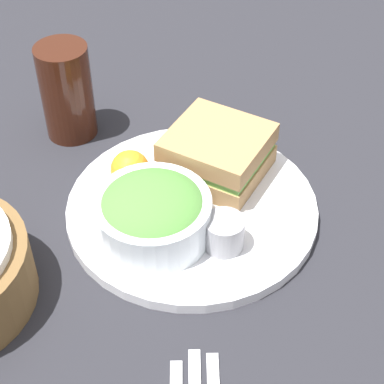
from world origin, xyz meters
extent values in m
plane|color=#232328|center=(0.00, 0.00, 0.00)|extent=(4.00, 4.00, 0.00)
cylinder|color=silver|center=(0.00, 0.00, 0.01)|extent=(0.31, 0.31, 0.01)
cube|color=#A37A4C|center=(0.06, -0.03, 0.03)|extent=(0.15, 0.15, 0.03)
cube|color=#6BB24C|center=(0.06, -0.03, 0.05)|extent=(0.14, 0.15, 0.01)
cube|color=#A37A4C|center=(0.06, -0.03, 0.06)|extent=(0.15, 0.15, 0.03)
cylinder|color=white|center=(-0.05, 0.04, 0.04)|extent=(0.13, 0.13, 0.05)
ellipsoid|color=#4C8438|center=(-0.05, 0.04, 0.06)|extent=(0.12, 0.12, 0.05)
cylinder|color=#99999E|center=(-0.06, -0.04, 0.03)|extent=(0.05, 0.05, 0.04)
sphere|color=orange|center=(0.03, 0.08, 0.04)|extent=(0.05, 0.05, 0.05)
cylinder|color=#38190F|center=(0.14, 0.19, 0.07)|extent=(0.07, 0.07, 0.13)
camera|label=1|loc=(-0.56, -0.06, 0.56)|focal=60.00mm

